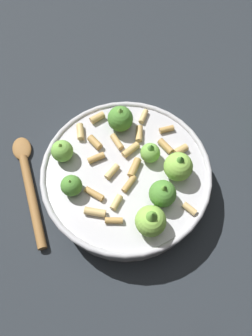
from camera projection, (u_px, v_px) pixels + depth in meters
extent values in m
plane|color=#23282D|center=(126.00, 185.00, 0.56)|extent=(2.40, 2.40, 0.00)
cylinder|color=#B7B7BC|center=(126.00, 178.00, 0.53)|extent=(0.28, 0.28, 0.06)
torus|color=#B7B7BC|center=(126.00, 171.00, 0.51)|extent=(0.29, 0.29, 0.01)
sphere|color=#4C8933|center=(120.00, 119.00, 0.53)|extent=(0.04, 0.04, 0.04)
cone|color=#75B247|center=(120.00, 111.00, 0.51)|extent=(0.02, 0.02, 0.02)
sphere|color=#4C8933|center=(163.00, 194.00, 0.47)|extent=(0.04, 0.04, 0.04)
cone|color=#609E38|center=(164.00, 188.00, 0.45)|extent=(0.02, 0.02, 0.02)
sphere|color=#8CC64C|center=(151.00, 221.00, 0.45)|extent=(0.05, 0.05, 0.05)
cone|color=#609E38|center=(152.00, 216.00, 0.42)|extent=(0.03, 0.03, 0.02)
sphere|color=#75B247|center=(62.00, 151.00, 0.50)|extent=(0.04, 0.04, 0.04)
cone|color=#8CC64C|center=(60.00, 146.00, 0.49)|extent=(0.01, 0.01, 0.01)
sphere|color=#4C8933|center=(71.00, 186.00, 0.48)|extent=(0.03, 0.03, 0.03)
cone|color=#75B247|center=(70.00, 181.00, 0.46)|extent=(0.01, 0.01, 0.01)
sphere|color=#75B247|center=(150.00, 153.00, 0.50)|extent=(0.03, 0.03, 0.03)
cone|color=#4C8933|center=(151.00, 147.00, 0.49)|extent=(0.02, 0.02, 0.02)
sphere|color=#8CC64C|center=(178.00, 167.00, 0.48)|extent=(0.05, 0.05, 0.05)
cone|color=#4C8933|center=(181.00, 160.00, 0.46)|extent=(0.02, 0.02, 0.02)
cylinder|color=tan|center=(97.00, 118.00, 0.55)|extent=(0.03, 0.02, 0.01)
cylinder|color=tan|center=(80.00, 132.00, 0.53)|extent=(0.01, 0.03, 0.01)
cylinder|color=tan|center=(126.00, 184.00, 0.49)|extent=(0.03, 0.03, 0.01)
cylinder|color=tan|center=(95.00, 142.00, 0.52)|extent=(0.02, 0.03, 0.01)
cylinder|color=tan|center=(112.00, 173.00, 0.50)|extent=(0.03, 0.03, 0.01)
cylinder|color=tan|center=(114.00, 220.00, 0.46)|extent=(0.03, 0.01, 0.01)
cylinder|color=tan|center=(167.00, 129.00, 0.54)|extent=(0.03, 0.01, 0.01)
cylinder|color=tan|center=(131.00, 150.00, 0.52)|extent=(0.03, 0.03, 0.01)
cylinder|color=tan|center=(95.00, 212.00, 0.47)|extent=(0.04, 0.02, 0.01)
cylinder|color=tan|center=(144.00, 116.00, 0.55)|extent=(0.02, 0.03, 0.01)
cylinder|color=tan|center=(94.00, 194.00, 0.48)|extent=(0.03, 0.03, 0.01)
cylinder|color=tan|center=(166.00, 146.00, 0.52)|extent=(0.02, 0.03, 0.01)
cylinder|color=tan|center=(134.00, 166.00, 0.50)|extent=(0.03, 0.03, 0.01)
cylinder|color=tan|center=(96.00, 158.00, 0.51)|extent=(0.03, 0.02, 0.01)
cylinder|color=tan|center=(181.00, 150.00, 0.52)|extent=(0.03, 0.02, 0.01)
cylinder|color=tan|center=(116.00, 202.00, 0.48)|extent=(0.02, 0.03, 0.01)
cylinder|color=tan|center=(190.00, 209.00, 0.47)|extent=(0.02, 0.02, 0.01)
cylinder|color=tan|center=(117.00, 142.00, 0.53)|extent=(0.02, 0.03, 0.01)
cylinder|color=tan|center=(139.00, 134.00, 0.53)|extent=(0.02, 0.03, 0.01)
cylinder|color=olive|center=(32.00, 197.00, 0.54)|extent=(0.04, 0.18, 0.02)
ellipsoid|color=olive|center=(22.00, 149.00, 0.59)|extent=(0.04, 0.06, 0.01)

